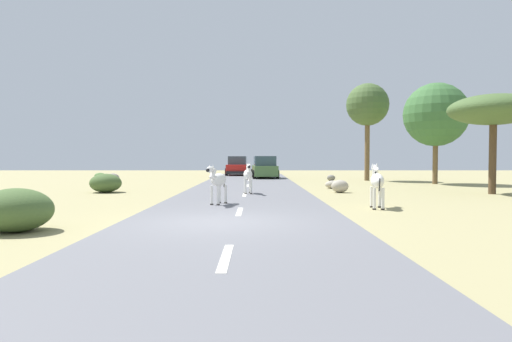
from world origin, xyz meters
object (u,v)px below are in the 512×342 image
bush_0 (99,176)px  tree_3 (492,110)px  rock_0 (332,185)px  rock_2 (330,178)px  bush_1 (15,210)px  zebra_0 (247,175)px  zebra_2 (376,181)px  tree_2 (367,105)px  tree_1 (435,115)px  rock_1 (339,186)px  bush_2 (105,183)px  car_1 (237,166)px  rock_3 (112,178)px  zebra_1 (217,180)px  car_0 (264,168)px

bush_0 → tree_3: bearing=-29.6°
rock_0 → rock_2: rock_0 is taller
bush_1 → rock_0: bearing=54.6°
zebra_0 → rock_0: zebra_0 is taller
zebra_2 → rock_0: bearing=96.8°
zebra_0 → zebra_2: 6.86m
bush_0 → rock_2: (17.30, -1.77, -0.04)m
zebra_0 → tree_2: tree_2 is taller
tree_1 → bush_0: size_ratio=7.39×
tree_2 → rock_1: tree_2 is taller
bush_2 → car_1: bearing=73.8°
tree_2 → bush_2: 19.34m
zebra_2 → bush_2: zebra_2 is taller
rock_0 → tree_3: bearing=-26.8°
tree_3 → rock_3: bearing=157.4°
zebra_2 → rock_1: 6.41m
tree_3 → bush_0: (-22.81, 12.98, -3.60)m
rock_1 → zebra_2: bearing=-90.1°
tree_2 → rock_1: bearing=-110.6°
car_1 → tree_2: bearing=140.5°
rock_1 → rock_0: bearing=87.1°
car_1 → rock_2: size_ratio=7.36×
zebra_0 → rock_2: 12.95m
bush_0 → rock_0: bearing=-30.8°
tree_3 → bush_2: bearing=177.2°
zebra_1 → rock_3: size_ratio=1.72×
car_1 → rock_0: car_1 is taller
car_1 → rock_2: 11.37m
bush_0 → car_1: bearing=34.8°
car_0 → tree_2: bearing=-25.1°
bush_2 → zebra_0: bearing=-10.1°
bush_2 → rock_1: size_ratio=1.84×
tree_3 → rock_3: tree_3 is taller
rock_0 → car_0: bearing=107.5°
rock_0 → rock_3: bearing=159.6°
zebra_2 → rock_0: (0.14, 9.06, -0.68)m
car_1 → bush_0: car_1 is taller
rock_1 → rock_2: (1.39, 10.47, -0.09)m
tree_3 → rock_1: 7.80m
zebra_0 → tree_3: (11.30, 0.35, 2.96)m
zebra_0 → tree_1: 14.58m
bush_0 → rock_3: rock_3 is taller
rock_2 → tree_1: bearing=-31.7°
rock_1 → rock_3: bearing=150.1°
zebra_1 → rock_3: (-8.08, 13.35, -0.57)m
zebra_1 → rock_1: 7.79m
car_0 → zebra_1: bearing=-99.2°
zebra_2 → rock_2: (1.40, 16.85, -0.68)m
bush_0 → rock_2: 17.39m
tree_2 → rock_1: size_ratio=8.55×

